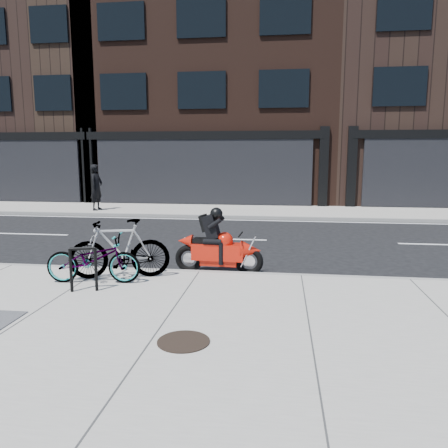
# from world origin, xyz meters

# --- Properties ---
(ground) EXTENTS (120.00, 120.00, 0.00)m
(ground) POSITION_xyz_m (0.00, 0.00, 0.00)
(ground) COLOR black
(ground) RESTS_ON ground
(sidewalk_near) EXTENTS (60.00, 6.00, 0.13)m
(sidewalk_near) POSITION_xyz_m (0.00, -5.00, 0.07)
(sidewalk_near) COLOR gray
(sidewalk_near) RESTS_ON ground
(sidewalk_far) EXTENTS (60.00, 3.50, 0.13)m
(sidewalk_far) POSITION_xyz_m (0.00, 7.75, 0.07)
(sidewalk_far) COLOR gray
(sidewalk_far) RESTS_ON ground
(building_midwest) EXTENTS (10.00, 10.00, 12.00)m
(building_midwest) POSITION_xyz_m (-12.00, 14.50, 6.00)
(building_midwest) COLOR black
(building_midwest) RESTS_ON ground
(building_center) EXTENTS (12.00, 10.00, 14.50)m
(building_center) POSITION_xyz_m (-2.00, 14.50, 7.25)
(building_center) COLOR black
(building_center) RESTS_ON ground
(building_mideast) EXTENTS (12.00, 10.00, 12.50)m
(building_mideast) POSITION_xyz_m (10.00, 14.50, 6.25)
(building_mideast) COLOR black
(building_mideast) RESTS_ON ground
(bike_rack) EXTENTS (0.45, 0.16, 0.77)m
(bike_rack) POSITION_xyz_m (-1.71, -3.46, 0.58)
(bike_rack) COLOR black
(bike_rack) RESTS_ON sidewalk_near
(bicycle_front) EXTENTS (1.75, 0.77, 0.89)m
(bicycle_front) POSITION_xyz_m (-1.75, -2.95, 0.58)
(bicycle_front) COLOR gray
(bicycle_front) RESTS_ON sidewalk_near
(bicycle_rear) EXTENTS (1.93, 0.98, 1.12)m
(bicycle_rear) POSITION_xyz_m (-1.39, -2.60, 0.69)
(bicycle_rear) COLOR gray
(bicycle_rear) RESTS_ON sidewalk_near
(motorcycle) EXTENTS (1.85, 0.47, 1.38)m
(motorcycle) POSITION_xyz_m (0.41, -1.60, 0.56)
(motorcycle) COLOR black
(motorcycle) RESTS_ON ground
(pedestrian) EXTENTS (0.52, 0.73, 1.88)m
(pedestrian) POSITION_xyz_m (-5.95, 6.85, 1.07)
(pedestrian) COLOR black
(pedestrian) RESTS_ON sidewalk_far
(manhole_cover) EXTENTS (0.86, 0.86, 0.02)m
(manhole_cover) POSITION_xyz_m (0.42, -5.22, 0.14)
(manhole_cover) COLOR black
(manhole_cover) RESTS_ON sidewalk_near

